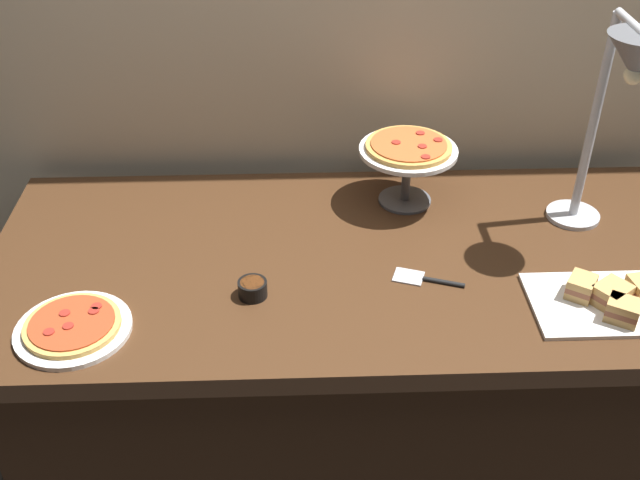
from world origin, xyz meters
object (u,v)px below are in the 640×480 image
object	(u,v)px
heat_lamp	(626,80)
pizza_plate_center	(408,154)
sandwich_platter	(612,300)
pizza_plate_front	(73,327)
sauce_cup_near	(253,288)
serving_spatula	(425,279)

from	to	relation	value
heat_lamp	pizza_plate_center	world-z (taller)	heat_lamp
heat_lamp	pizza_plate_center	bearing A→B (deg)	153.74
heat_lamp	sandwich_platter	distance (m)	0.49
heat_lamp	sandwich_platter	size ratio (longest dim) A/B	1.56
heat_lamp	pizza_plate_front	bearing A→B (deg)	-166.58
heat_lamp	pizza_plate_front	xyz separation A→B (m)	(-1.24, -0.29, -0.43)
sandwich_platter	sauce_cup_near	bearing A→B (deg)	175.14
pizza_plate_center	sauce_cup_near	distance (m)	0.59
heat_lamp	pizza_plate_center	size ratio (longest dim) A/B	2.15
serving_spatula	heat_lamp	bearing A→B (deg)	17.99
sandwich_platter	sauce_cup_near	size ratio (longest dim) A/B	5.31
sauce_cup_near	pizza_plate_center	bearing A→B (deg)	44.68
pizza_plate_front	sandwich_platter	size ratio (longest dim) A/B	0.70
pizza_plate_center	sandwich_platter	world-z (taller)	pizza_plate_center
pizza_plate_front	sauce_cup_near	distance (m)	0.40
heat_lamp	pizza_plate_front	distance (m)	1.34
sandwich_platter	pizza_plate_center	bearing A→B (deg)	131.08
pizza_plate_center	sauce_cup_near	size ratio (longest dim) A/B	3.86
sauce_cup_near	heat_lamp	bearing A→B (deg)	12.30
sandwich_platter	serving_spatula	world-z (taller)	sandwich_platter
pizza_plate_center	sandwich_platter	size ratio (longest dim) A/B	0.73
heat_lamp	pizza_plate_center	xyz separation A→B (m)	(-0.44, 0.22, -0.30)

